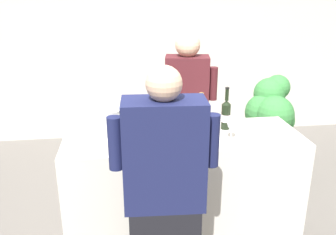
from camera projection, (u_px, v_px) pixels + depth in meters
wall_back at (152, 40)px, 5.01m from camera, size 8.00×0.10×2.80m
counter at (183, 193)px, 2.88m from camera, size 1.81×0.64×1.00m
wine_bottle_0 at (178, 118)px, 2.75m from camera, size 0.09×0.09×0.33m
wine_bottle_1 at (200, 124)px, 2.58m from camera, size 0.08×0.08×0.36m
wine_bottle_2 at (163, 124)px, 2.62m from camera, size 0.08×0.08×0.32m
wine_bottle_3 at (226, 114)px, 2.81m from camera, size 0.07×0.07×0.34m
wine_bottle_4 at (174, 126)px, 2.54m from camera, size 0.08×0.08×0.33m
wine_bottle_5 at (160, 116)px, 2.75m from camera, size 0.07×0.07×0.33m
wine_bottle_6 at (144, 122)px, 2.67m from camera, size 0.08×0.08×0.30m
wine_glass at (232, 123)px, 2.59m from camera, size 0.07×0.07×0.19m
ice_bucket at (109, 120)px, 2.74m from camera, size 0.23×0.23×0.20m
person_server at (186, 127)px, 3.34m from camera, size 0.54×0.30×1.72m
person_guest at (164, 210)px, 2.11m from camera, size 0.62×0.27×1.68m
potted_shrub at (271, 116)px, 3.95m from camera, size 0.54×0.59×1.17m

